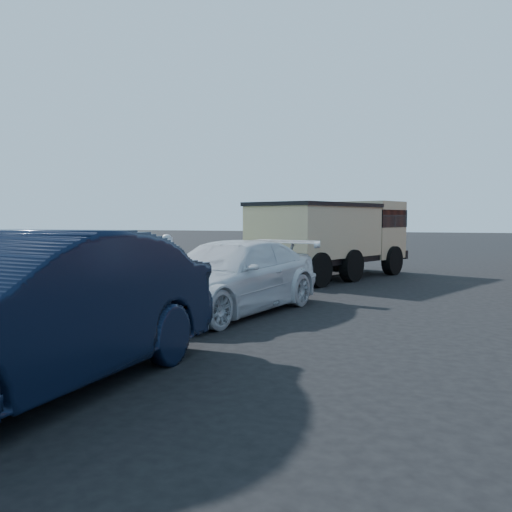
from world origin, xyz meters
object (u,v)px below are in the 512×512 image
(white_wagon, at_px, (230,277))
(navy_sedan, at_px, (22,314))
(dump_truck, at_px, (335,234))
(parking_meter, at_px, (167,255))

(white_wagon, height_order, navy_sedan, navy_sedan)
(navy_sedan, bearing_deg, dump_truck, 88.49)
(parking_meter, distance_m, white_wagon, 1.20)
(parking_meter, bearing_deg, white_wagon, 45.60)
(parking_meter, relative_size, navy_sedan, 0.27)
(parking_meter, bearing_deg, dump_truck, 85.93)
(parking_meter, distance_m, dump_truck, 7.27)
(parking_meter, relative_size, dump_truck, 0.22)
(white_wagon, bearing_deg, parking_meter, -129.87)
(dump_truck, bearing_deg, white_wagon, -74.15)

